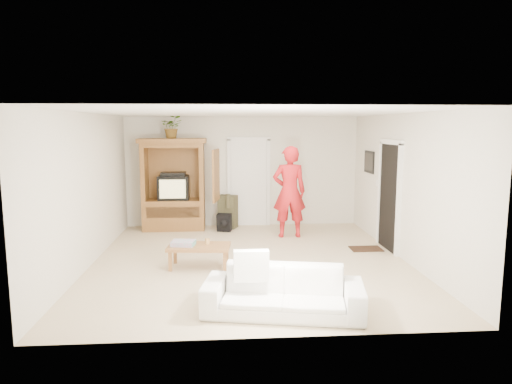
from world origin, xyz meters
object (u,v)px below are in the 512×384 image
armoire (175,190)px  sofa (283,291)px  coffee_table (199,248)px  man (289,192)px

armoire → sofa: size_ratio=1.04×
sofa → coffee_table: sofa is taller
man → sofa: size_ratio=0.97×
man → coffee_table: bearing=47.8°
man → coffee_table: (-1.83, -2.05, -0.65)m
armoire → sofa: bearing=-69.5°
armoire → man: (2.53, -0.93, 0.07)m
armoire → man: bearing=-20.1°
coffee_table → man: bearing=53.4°
armoire → coffee_table: 3.11m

